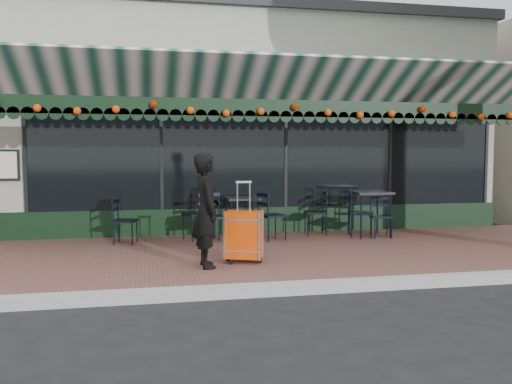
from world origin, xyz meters
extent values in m
plane|color=black|center=(0.00, 0.00, 0.00)|extent=(80.00, 80.00, 0.00)
cube|color=brown|center=(0.00, 2.00, 0.07)|extent=(18.00, 4.00, 0.15)
cube|color=#9E9E99|center=(0.00, -0.08, 0.07)|extent=(18.00, 0.16, 0.15)
cube|color=#AAA394|center=(0.00, 8.00, 2.25)|extent=(12.00, 8.00, 4.50)
cube|color=black|center=(1.20, 3.98, 1.65)|extent=(9.20, 0.04, 2.00)
cube|color=silver|center=(-3.70, 3.94, 1.50)|extent=(0.42, 0.04, 0.55)
cube|color=black|center=(0.00, 2.52, 2.46)|extent=(12.00, 0.03, 0.28)
cylinder|color=#EF3D07|center=(0.00, 2.46, 2.44)|extent=(11.60, 0.12, 0.12)
imported|color=black|center=(-0.50, 1.01, 0.93)|extent=(0.42, 0.60, 1.57)
cube|color=#EC4207|center=(0.06, 1.20, 0.55)|extent=(0.57, 0.45, 0.67)
cube|color=black|center=(0.06, 1.20, 0.18)|extent=(0.57, 0.45, 0.07)
cube|color=silver|center=(0.06, 1.20, 1.10)|extent=(0.22, 0.11, 0.41)
cube|color=black|center=(2.80, 3.11, 0.98)|extent=(0.69, 0.69, 0.05)
cylinder|color=black|center=(2.52, 2.82, 0.55)|extent=(0.03, 0.03, 0.80)
cylinder|color=black|center=(3.09, 2.82, 0.55)|extent=(0.03, 0.03, 0.80)
cylinder|color=black|center=(2.52, 3.40, 0.55)|extent=(0.03, 0.03, 0.80)
cylinder|color=black|center=(3.09, 3.40, 0.55)|extent=(0.03, 0.03, 0.80)
cube|color=black|center=(0.46, 3.51, 0.87)|extent=(0.60, 0.60, 0.04)
cylinder|color=black|center=(0.21, 3.26, 0.50)|extent=(0.03, 0.03, 0.70)
cylinder|color=black|center=(0.71, 3.26, 0.50)|extent=(0.03, 0.03, 0.70)
cylinder|color=black|center=(0.21, 3.76, 0.50)|extent=(0.03, 0.03, 0.70)
cylinder|color=black|center=(0.71, 3.76, 0.50)|extent=(0.03, 0.03, 0.70)
camera|label=1|loc=(-1.32, -6.32, 1.72)|focal=38.00mm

